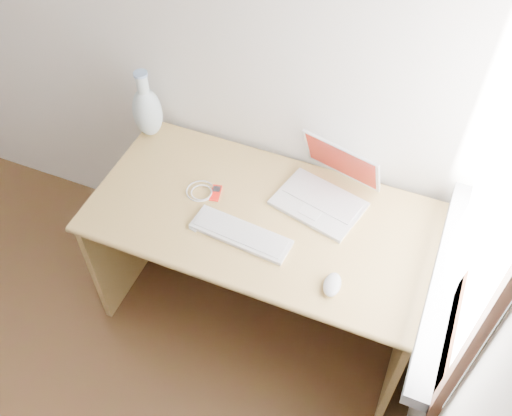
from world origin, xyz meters
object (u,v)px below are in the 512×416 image
at_px(desk, 269,232).
at_px(external_keyboard, 241,234).
at_px(vase, 147,110).
at_px(laptop, 323,189).

distance_m(desk, external_keyboard, 0.30).
xyz_separation_m(desk, vase, (-0.64, 0.17, 0.34)).
relative_size(external_keyboard, vase, 1.23).
height_order(laptop, external_keyboard, laptop).
relative_size(desk, external_keyboard, 3.39).
bearing_deg(desk, external_keyboard, -99.97).
xyz_separation_m(external_keyboard, vase, (-0.60, 0.38, 0.12)).
bearing_deg(laptop, desk, -139.03).
xyz_separation_m(laptop, external_keyboard, (-0.23, -0.31, -0.04)).
bearing_deg(vase, external_keyboard, -32.32).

